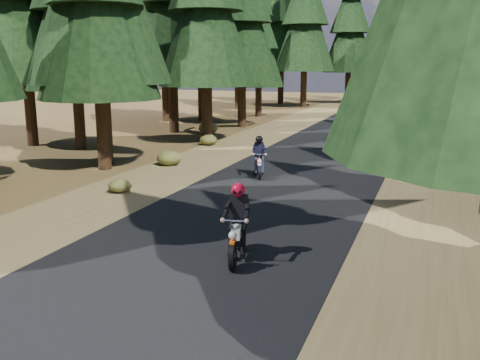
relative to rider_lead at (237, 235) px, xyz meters
name	(u,v)px	position (x,y,z in m)	size (l,w,h in m)	color
ground	(218,239)	(-0.89, 1.08, -0.54)	(120.00, 120.00, 0.00)	#4B331A
road	(278,191)	(-0.89, 6.08, -0.53)	(6.00, 100.00, 0.01)	black
shoulder_l	(151,180)	(-5.49, 6.08, -0.54)	(3.20, 100.00, 0.01)	brown
shoulder_r	(431,204)	(3.71, 6.08, -0.54)	(3.20, 100.00, 0.01)	brown
understory_shrubs	(330,172)	(0.33, 8.21, -0.25)	(16.35, 33.66, 0.72)	#474C1E
rider_lead	(237,235)	(0.00, 0.00, 0.00)	(0.91, 1.87, 1.60)	white
rider_follow	(259,163)	(-2.15, 7.94, -0.05)	(1.02, 1.70, 1.45)	#A8270B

